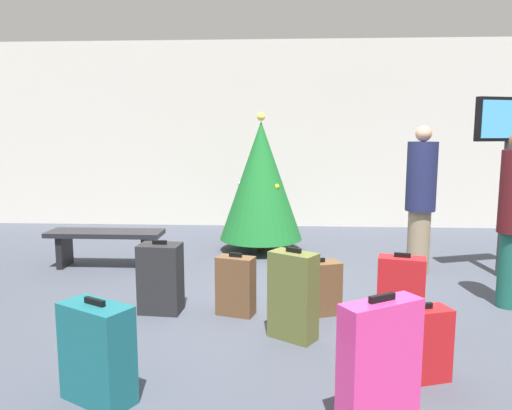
# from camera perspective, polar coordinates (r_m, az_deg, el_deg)

# --- Properties ---
(ground_plane) EXTENTS (16.00, 16.00, 0.00)m
(ground_plane) POSITION_cam_1_polar(r_m,az_deg,el_deg) (5.31, 4.47, -11.00)
(ground_plane) COLOR #424754
(back_wall) EXTENTS (16.00, 0.20, 3.38)m
(back_wall) POSITION_cam_1_polar(r_m,az_deg,el_deg) (9.31, 4.04, 7.99)
(back_wall) COLOR beige
(back_wall) RESTS_ON ground_plane
(holiday_tree) EXTENTS (1.21, 1.21, 2.03)m
(holiday_tree) POSITION_cam_1_polar(r_m,az_deg,el_deg) (7.29, 0.57, 2.80)
(holiday_tree) COLOR #4C3319
(holiday_tree) RESTS_ON ground_plane
(flight_info_kiosk) EXTENTS (0.94, 0.38, 2.16)m
(flight_info_kiosk) POSITION_cam_1_polar(r_m,az_deg,el_deg) (6.66, 26.96, 5.45)
(flight_info_kiosk) COLOR #333338
(flight_info_kiosk) RESTS_ON ground_plane
(waiting_bench) EXTENTS (1.48, 0.44, 0.48)m
(waiting_bench) POSITION_cam_1_polar(r_m,az_deg,el_deg) (6.79, -16.80, -3.85)
(waiting_bench) COLOR black
(waiting_bench) RESTS_ON ground_plane
(traveller_0) EXTENTS (0.51, 0.51, 1.83)m
(traveller_0) POSITION_cam_1_polar(r_m,az_deg,el_deg) (6.46, 18.28, 0.91)
(traveller_0) COLOR gray
(traveller_0) RESTS_ON ground_plane
(suitcase_0) EXTENTS (0.55, 0.45, 0.70)m
(suitcase_0) POSITION_cam_1_polar(r_m,az_deg,el_deg) (3.55, -17.67, -15.81)
(suitcase_0) COLOR #19606B
(suitcase_0) RESTS_ON ground_plane
(suitcase_1) EXTENTS (0.40, 0.28, 0.61)m
(suitcase_1) POSITION_cam_1_polar(r_m,az_deg,el_deg) (4.88, -2.33, -9.19)
(suitcase_1) COLOR brown
(suitcase_1) RESTS_ON ground_plane
(suitcase_2) EXTENTS (0.45, 0.39, 0.80)m
(suitcase_2) POSITION_cam_1_polar(r_m,az_deg,el_deg) (4.32, 4.26, -10.28)
(suitcase_2) COLOR #59602D
(suitcase_2) RESTS_ON ground_plane
(suitcase_3) EXTENTS (0.45, 0.31, 0.57)m
(suitcase_3) POSITION_cam_1_polar(r_m,az_deg,el_deg) (3.86, 18.30, -14.88)
(suitcase_3) COLOR #B2191E
(suitcase_3) RESTS_ON ground_plane
(suitcase_4) EXTENTS (0.42, 0.30, 0.72)m
(suitcase_4) POSITION_cam_1_polar(r_m,az_deg,el_deg) (5.01, -10.84, -8.21)
(suitcase_4) COLOR #232326
(suitcase_4) RESTS_ON ground_plane
(suitcase_5) EXTENTS (0.53, 0.41, 0.83)m
(suitcase_5) POSITION_cam_1_polar(r_m,az_deg,el_deg) (3.17, 13.91, -17.38)
(suitcase_5) COLOR #E5388C
(suitcase_5) RESTS_ON ground_plane
(suitcase_6) EXTENTS (0.50, 0.35, 0.56)m
(suitcase_6) POSITION_cam_1_polar(r_m,az_deg,el_deg) (4.92, 6.91, -9.42)
(suitcase_6) COLOR brown
(suitcase_6) RESTS_ON ground_plane
(suitcase_7) EXTENTS (0.45, 0.30, 0.67)m
(suitcase_7) POSITION_cam_1_polar(r_m,az_deg,el_deg) (4.81, 16.20, -9.41)
(suitcase_7) COLOR #B2191E
(suitcase_7) RESTS_ON ground_plane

